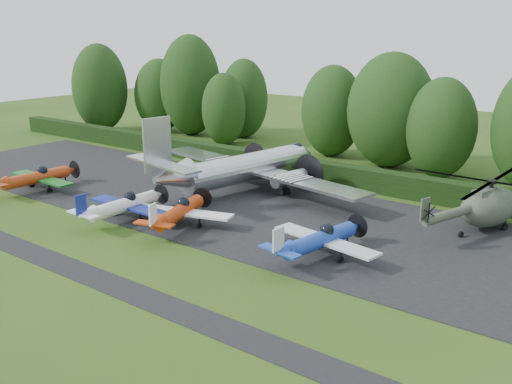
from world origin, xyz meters
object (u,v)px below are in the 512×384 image
Objects in this scene: light_plane_white at (124,205)px; light_plane_orange at (180,212)px; transport_plane at (244,168)px; light_plane_red at (36,177)px; light_plane_blue at (320,239)px; helicopter at (489,203)px.

light_plane_orange is (4.54, 1.39, -0.01)m from light_plane_white.
transport_plane reaches higher than light_plane_orange.
transport_plane is 2.96× the size of light_plane_red.
light_plane_red is 28.55m from light_plane_blue.
light_plane_white is at bearing 179.79° from light_plane_blue.
light_plane_red is 12.76m from light_plane_white.
transport_plane is 16.35m from light_plane_blue.
helicopter is at bearing 32.07° from light_plane_white.
helicopter is (22.77, 14.56, 0.76)m from light_plane_white.
helicopter reaches higher than light_plane_orange.
light_plane_white is at bearing -165.02° from helicopter.
helicopter is (35.51, 13.81, 0.73)m from light_plane_red.
light_plane_white is at bearing -146.38° from light_plane_orange.
helicopter reaches higher than light_plane_white.
light_plane_blue is at bearing -45.43° from transport_plane.
transport_plane is 1.82× the size of helicopter.
helicopter is (20.43, 2.66, -0.20)m from transport_plane.
transport_plane is 3.04× the size of light_plane_orange.
transport_plane is 3.00× the size of light_plane_blue.
transport_plane is at bearing 118.38° from light_plane_orange.
light_plane_blue is at bearing 1.76° from light_plane_red.
light_plane_orange is at bearing 176.54° from light_plane_blue.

